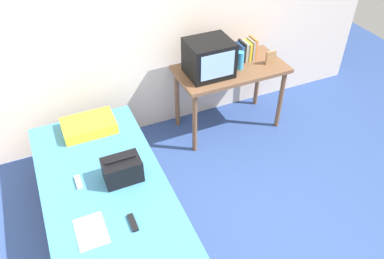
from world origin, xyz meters
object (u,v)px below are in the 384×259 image
at_px(tv, 209,58).
at_px(handbag, 122,170).
at_px(bed, 109,206).
at_px(desk, 230,76).
at_px(remote_dark, 133,222).
at_px(magazine, 91,231).
at_px(pillow, 89,126).
at_px(book_row, 246,50).
at_px(picture_frame, 271,58).
at_px(remote_silver, 78,182).
at_px(water_bottle, 240,60).

relative_size(tv, handbag, 1.47).
bearing_deg(bed, desk, 28.28).
xyz_separation_m(handbag, remote_dark, (-0.06, -0.46, -0.09)).
distance_m(desk, magazine, 2.19).
relative_size(pillow, remote_dark, 3.07).
bearing_deg(book_row, bed, -152.32).
xyz_separation_m(picture_frame, remote_dark, (-1.91, -1.22, -0.30)).
xyz_separation_m(book_row, picture_frame, (0.19, -0.19, -0.03)).
bearing_deg(remote_silver, desk, 23.08).
distance_m(tv, water_bottle, 0.35).
bearing_deg(magazine, bed, 64.63).
height_order(desk, water_bottle, water_bottle).
bearing_deg(pillow, bed, -93.63).
height_order(book_row, handbag, book_row).
xyz_separation_m(pillow, handbag, (0.12, -0.73, 0.05)).
bearing_deg(pillow, magazine, -101.81).
distance_m(water_bottle, book_row, 0.22).
height_order(bed, remote_dark, remote_dark).
height_order(tv, magazine, tv).
relative_size(handbag, magazine, 1.03).
relative_size(book_row, picture_frame, 1.60).
distance_m(desk, remote_silver, 1.93).
relative_size(desk, picture_frame, 8.03).
xyz_separation_m(tv, handbag, (-1.16, -0.84, -0.32)).
xyz_separation_m(water_bottle, remote_dark, (-1.56, -1.26, -0.32)).
bearing_deg(handbag, water_bottle, 28.10).
distance_m(bed, pillow, 0.80).
height_order(desk, picture_frame, picture_frame).
bearing_deg(book_row, remote_silver, -156.88).
xyz_separation_m(desk, water_bottle, (0.07, -0.05, 0.19)).
bearing_deg(picture_frame, handbag, -157.59).
relative_size(bed, pillow, 4.18).
height_order(bed, desk, desk).
bearing_deg(book_row, handbag, -150.11).
distance_m(pillow, handbag, 0.74).
height_order(book_row, magazine, book_row).
bearing_deg(picture_frame, water_bottle, 173.62).
bearing_deg(picture_frame, remote_dark, -147.42).
bearing_deg(desk, tv, -176.71).
bearing_deg(magazine, water_bottle, 33.06).
height_order(book_row, remote_dark, book_row).
xyz_separation_m(tv, water_bottle, (0.34, -0.04, -0.08)).
bearing_deg(water_bottle, remote_dark, -141.12).
relative_size(desk, magazine, 4.00).
bearing_deg(picture_frame, book_row, 133.96).
bearing_deg(remote_dark, tv, 46.68).
height_order(water_bottle, remote_silver, water_bottle).
relative_size(water_bottle, book_row, 0.83).
bearing_deg(pillow, handbag, -80.93).
bearing_deg(remote_silver, tv, 26.19).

